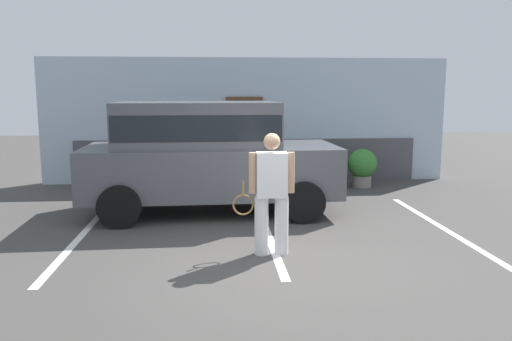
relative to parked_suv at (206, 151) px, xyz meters
The scene contains 9 objects.
ground_plane 3.30m from the parked_suv, 71.54° to the right, with size 40.00×40.00×0.00m, color #423F3D.
parking_stripe_0 2.67m from the parked_suv, 143.59° to the right, with size 0.12×4.40×0.01m, color silver.
parking_stripe_1 2.08m from the parked_suv, 55.44° to the right, with size 0.12×4.40×0.01m, color silver.
parking_stripe_2 4.32m from the parked_suv, 20.09° to the right, with size 0.12×4.40×0.01m, color silver.
house_frontage 3.41m from the parked_suv, 73.25° to the left, with size 9.95×0.40×3.04m.
parked_suv is the anchor object (origin of this frame).
tennis_player_man 2.75m from the parked_suv, 70.25° to the right, with size 0.89×0.27×1.69m.
potted_plant_by_porch 3.67m from the parked_suv, 38.38° to the left, with size 0.69×0.69×0.91m.
potted_plant_secondary 4.30m from the parked_suv, 31.55° to the left, with size 0.68×0.68×0.90m.
Camera 1 is at (-0.83, -6.43, 2.26)m, focal length 35.76 mm.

